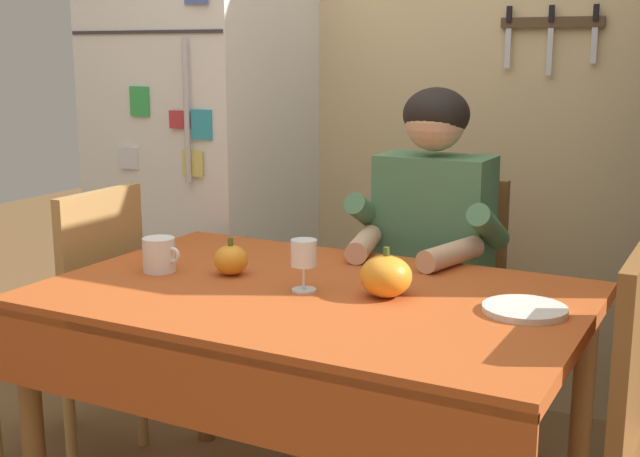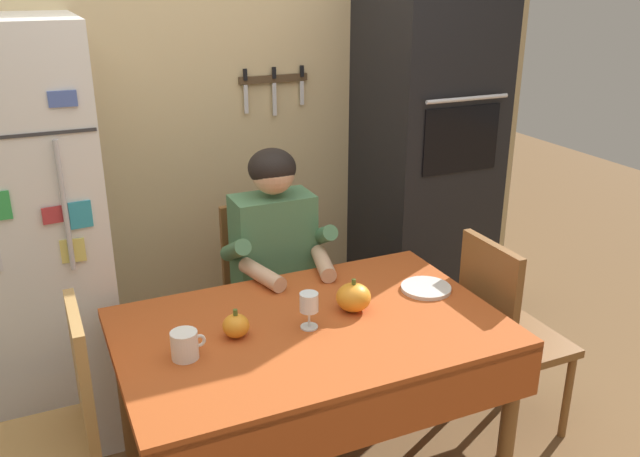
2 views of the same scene
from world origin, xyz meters
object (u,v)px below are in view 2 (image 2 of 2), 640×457
at_px(pumpkin_large, 353,297).
at_px(serving_tray, 426,288).
at_px(dining_table, 313,347).
at_px(seated_person, 279,262).
at_px(chair_right_side, 503,330).
at_px(coffee_mug, 185,345).
at_px(wall_oven, 425,155).
at_px(chair_behind_person, 266,291).
at_px(wine_glass, 309,304).
at_px(pumpkin_medium, 236,326).
at_px(chair_left_side, 58,427).
at_px(refrigerator, 18,244).

relative_size(pumpkin_large, serving_tray, 0.66).
bearing_deg(dining_table, seated_person, 80.71).
height_order(chair_right_side, coffee_mug, chair_right_side).
xyz_separation_m(coffee_mug, serving_tray, (1.02, 0.11, -0.04)).
height_order(wall_oven, chair_behind_person, wall_oven).
xyz_separation_m(dining_table, wine_glass, (-0.01, 0.00, 0.18)).
distance_m(seated_person, pumpkin_medium, 0.67).
bearing_deg(coffee_mug, chair_left_side, 164.54).
distance_m(chair_behind_person, seated_person, 0.29).
relative_size(seated_person, wine_glass, 9.00).
height_order(chair_behind_person, pumpkin_large, chair_behind_person).
bearing_deg(chair_right_side, wall_oven, 80.68).
relative_size(chair_behind_person, seated_person, 0.75).
xyz_separation_m(seated_person, chair_right_side, (0.80, -0.59, -0.23)).
relative_size(refrigerator, pumpkin_medium, 16.87).
distance_m(refrigerator, seated_person, 1.10).
height_order(wall_oven, coffee_mug, wall_oven).
xyz_separation_m(chair_behind_person, wine_glass, (-0.11, -0.79, 0.32)).
relative_size(refrigerator, dining_table, 1.29).
xyz_separation_m(dining_table, chair_right_side, (0.90, 0.01, -0.14)).
bearing_deg(chair_behind_person, coffee_mug, -125.36).
bearing_deg(chair_right_side, pumpkin_medium, 178.07).
relative_size(wall_oven, chair_left_side, 2.26).
bearing_deg(pumpkin_large, dining_table, -163.21).
xyz_separation_m(wine_glass, pumpkin_medium, (-0.26, 0.05, -0.05)).
xyz_separation_m(refrigerator, coffee_mug, (0.48, -0.90, -0.11)).
relative_size(wall_oven, coffee_mug, 17.65).
relative_size(coffee_mug, pumpkin_medium, 1.12).
height_order(refrigerator, chair_behind_person, refrigerator).
relative_size(coffee_mug, wine_glass, 0.86).
bearing_deg(wall_oven, chair_right_side, -99.32).
xyz_separation_m(coffee_mug, wine_glass, (0.46, 0.02, 0.05)).
bearing_deg(pumpkin_large, wine_glass, -165.20).
relative_size(dining_table, chair_behind_person, 1.51).
height_order(wall_oven, chair_left_side, wall_oven).
distance_m(chair_right_side, wine_glass, 0.97).
xyz_separation_m(chair_left_side, pumpkin_large, (1.09, -0.05, 0.28)).
bearing_deg(coffee_mug, wine_glass, 2.16).
bearing_deg(refrigerator, seated_person, -14.91).
bearing_deg(chair_left_side, refrigerator, 93.61).
height_order(chair_right_side, pumpkin_large, chair_right_side).
height_order(chair_right_side, wine_glass, chair_right_side).
bearing_deg(dining_table, serving_tray, 9.57).
distance_m(chair_behind_person, coffee_mug, 1.03).
bearing_deg(pumpkin_medium, chair_right_side, -1.93).
bearing_deg(dining_table, chair_left_side, 173.39).
bearing_deg(seated_person, chair_left_side, -153.45).
xyz_separation_m(refrigerator, pumpkin_medium, (0.67, -0.83, -0.12)).
bearing_deg(chair_right_side, wine_glass, -179.40).
xyz_separation_m(chair_behind_person, serving_tray, (0.44, -0.70, 0.24)).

